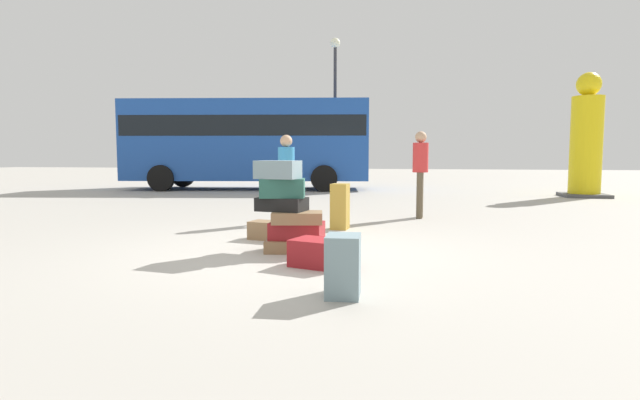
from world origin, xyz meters
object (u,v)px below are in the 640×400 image
Objects in this scene: suitcase_maroon_upright_blue at (319,253)px; lamp_post at (335,90)px; suitcase_tower at (289,211)px; suitcase_slate_right_side at (343,266)px; suitcase_brown_left_side at (275,231)px; yellow_dummy_statue at (586,142)px; person_bearded_onlooker at (420,166)px; suitcase_tan_white_trunk at (340,206)px; person_tourist_with_camera at (286,171)px; parked_bus at (248,139)px.

suitcase_maroon_upright_blue is 0.11× the size of lamp_post.
suitcase_slate_right_side is (0.98, -1.91, -0.25)m from suitcase_tower.
suitcase_brown_left_side is (-0.43, 0.84, -0.39)m from suitcase_tower.
suitcase_slate_right_side is 0.15× the size of yellow_dummy_statue.
person_bearded_onlooker is at bearing -128.38° from yellow_dummy_statue.
person_tourist_with_camera is at bearing 155.61° from suitcase_tan_white_trunk.
suitcase_tower is at bearing 113.58° from suitcase_slate_right_side.
person_bearded_onlooker is 0.19× the size of parked_bus.
suitcase_slate_right_side is 4.93m from person_tourist_with_camera.
suitcase_brown_left_side is at bearing -85.06° from lamp_post.
suitcase_brown_left_side is at bearing -117.47° from suitcase_tan_white_trunk.
person_bearded_onlooker is (2.09, 3.01, 0.89)m from suitcase_brown_left_side.
person_tourist_with_camera reaches higher than suitcase_brown_left_side.
person_tourist_with_camera is at bearing 110.44° from suitcase_brown_left_side.
person_bearded_onlooker is (1.66, 3.85, 0.50)m from suitcase_tower.
parked_bus reaches higher than suitcase_maroon_upright_blue.
lamp_post is at bearing 151.92° from person_tourist_with_camera.
suitcase_tower is 4.23m from person_bearded_onlooker.
suitcase_slate_right_side is at bearing -2.99° from person_bearded_onlooker.
person_bearded_onlooker is 0.31× the size of lamp_post.
person_tourist_with_camera is (-1.28, 3.45, 0.80)m from suitcase_maroon_upright_blue.
person_tourist_with_camera is (-0.30, 1.83, 0.82)m from suitcase_brown_left_side.
yellow_dummy_statue is at bearing -18.82° from lamp_post.
suitcase_slate_right_side is at bearing -51.66° from suitcase_maroon_upright_blue.
yellow_dummy_statue reaches higher than suitcase_brown_left_side.
suitcase_brown_left_side is at bearing 138.64° from suitcase_maroon_upright_blue.
suitcase_brown_left_side is 0.96× the size of suitcase_tan_white_trunk.
suitcase_tower is at bearing -19.50° from person_bearded_onlooker.
suitcase_tower reaches higher than suitcase_tan_white_trunk.
person_tourist_with_camera is at bearing -76.06° from parked_bus.
person_bearded_onlooker reaches higher than suitcase_tan_white_trunk.
suitcase_tan_white_trunk is 0.48× the size of person_tourist_with_camera.
yellow_dummy_statue is at bearing -16.77° from parked_bus.
suitcase_tan_white_trunk is 0.14× the size of lamp_post.
yellow_dummy_statue reaches higher than suitcase_tan_white_trunk.
lamp_post is at bearing 115.95° from suitcase_maroon_upright_blue.
suitcase_brown_left_side is 0.13× the size of lamp_post.
parked_bus is (-4.99, 12.16, 1.68)m from suitcase_maroon_upright_blue.
parked_bus is at bearing 129.80° from suitcase_maroon_upright_blue.
person_bearded_onlooker is at bearing -60.12° from parked_bus.
suitcase_maroon_upright_blue is (0.98, -1.62, 0.02)m from suitcase_brown_left_side.
person_bearded_onlooker is 0.47× the size of yellow_dummy_statue.
suitcase_maroon_upright_blue is 12.31m from yellow_dummy_statue.
person_tourist_with_camera is at bearing 106.92° from suitcase_slate_right_side.
suitcase_tower is at bearing -94.45° from suitcase_tan_white_trunk.
lamp_post is (-2.00, 13.40, 3.52)m from suitcase_maroon_upright_blue.
suitcase_brown_left_side is at bearing -31.01° from person_bearded_onlooker.
person_bearded_onlooker is 9.67m from lamp_post.
lamp_post is (-7.92, 2.70, 2.06)m from yellow_dummy_statue.
person_tourist_with_camera reaches higher than suitcase_slate_right_side.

